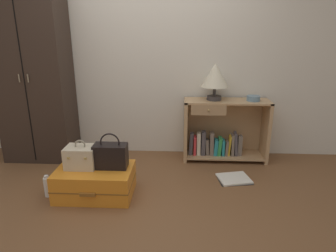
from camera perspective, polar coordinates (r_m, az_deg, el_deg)
The scene contains 11 objects.
ground_plane at distance 2.71m, azimuth -7.36°, elevation -16.56°, with size 9.00×9.00×0.00m, color brown.
back_wall at distance 3.74m, azimuth -4.07°, elevation 14.27°, with size 6.40×0.10×2.60m, color silver.
wardrobe at distance 3.86m, azimuth -24.40°, elevation 8.89°, with size 0.81×0.47×2.07m.
bookshelf at distance 3.69m, azimuth 10.41°, elevation -1.12°, with size 1.01×0.36×0.75m.
table_lamp at distance 3.51m, azimuth 9.06°, elevation 9.43°, with size 0.32×0.32×0.43m.
bowl at distance 3.61m, azimuth 16.11°, elevation 5.14°, with size 0.16×0.16×0.06m, color slate.
suitcase_large at distance 3.00m, azimuth -13.81°, elevation -10.34°, with size 0.73×0.49×0.28m.
train_case at distance 2.96m, azimuth -16.37°, elevation -5.70°, with size 0.29×0.23×0.28m.
handbag at distance 2.88m, azimuth -10.98°, elevation -5.59°, with size 0.32×0.16×0.34m.
bottle at distance 3.13m, azimuth -22.17°, elevation -10.73°, with size 0.07×0.07×0.22m.
open_book_on_floor at distance 3.32m, azimuth 12.56°, elevation -9.87°, with size 0.39×0.34×0.02m.
Camera 1 is at (0.45, -2.20, 1.52)m, focal length 31.67 mm.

